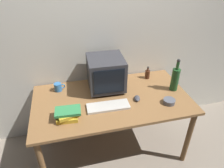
{
  "coord_description": "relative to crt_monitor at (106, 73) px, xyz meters",
  "views": [
    {
      "loc": [
        -0.41,
        -1.67,
        2.05
      ],
      "look_at": [
        0.0,
        0.0,
        0.93
      ],
      "focal_mm": 32.78,
      "sensor_mm": 36.0,
      "label": 1
    }
  ],
  "objects": [
    {
      "name": "mug",
      "position": [
        -0.52,
        0.08,
        -0.15
      ],
      "size": [
        0.12,
        0.08,
        0.09
      ],
      "color": "#3370B2",
      "rests_on": "desk"
    },
    {
      "name": "crt_monitor",
      "position": [
        0.0,
        0.0,
        0.0
      ],
      "size": [
        0.39,
        0.4,
        0.37
      ],
      "color": "#333338",
      "rests_on": "desk"
    },
    {
      "name": "cd_spindle",
      "position": [
        0.56,
        -0.42,
        -0.17
      ],
      "size": [
        0.12,
        0.12,
        0.04
      ],
      "primitive_type": "cylinder",
      "color": "#595B66",
      "rests_on": "desk"
    },
    {
      "name": "book_stack",
      "position": [
        -0.45,
        -0.41,
        -0.14
      ],
      "size": [
        0.24,
        0.17,
        0.1
      ],
      "color": "gold",
      "rests_on": "desk"
    },
    {
      "name": "ground_plane",
      "position": [
        0.02,
        -0.21,
        -0.95
      ],
      "size": [
        6.0,
        6.0,
        0.0
      ],
      "primitive_type": "plane",
      "color": "gray"
    },
    {
      "name": "bottle_short",
      "position": [
        0.53,
        0.09,
        -0.13
      ],
      "size": [
        0.06,
        0.06,
        0.16
      ],
      "color": "#472314",
      "rests_on": "desk"
    },
    {
      "name": "bottle_tall",
      "position": [
        0.72,
        -0.21,
        -0.05
      ],
      "size": [
        0.08,
        0.08,
        0.37
      ],
      "color": "#1E4C23",
      "rests_on": "desk"
    },
    {
      "name": "back_wall",
      "position": [
        0.02,
        0.29,
        0.3
      ],
      "size": [
        4.0,
        0.08,
        2.5
      ],
      "primitive_type": "cube",
      "color": "silver",
      "rests_on": "ground"
    },
    {
      "name": "desk",
      "position": [
        0.02,
        -0.21,
        -0.27
      ],
      "size": [
        1.63,
        0.87,
        0.75
      ],
      "color": "olive",
      "rests_on": "ground"
    },
    {
      "name": "computer_mouse",
      "position": [
        0.26,
        -0.29,
        -0.17
      ],
      "size": [
        0.09,
        0.11,
        0.04
      ],
      "primitive_type": "ellipsoid",
      "rotation": [
        0.0,
        0.0,
        -0.31
      ],
      "color": "#3F3F47",
      "rests_on": "desk"
    },
    {
      "name": "keyboard",
      "position": [
        -0.05,
        -0.34,
        -0.18
      ],
      "size": [
        0.42,
        0.16,
        0.02
      ],
      "primitive_type": "cube",
      "rotation": [
        0.0,
        0.0,
        -0.03
      ],
      "color": "beige",
      "rests_on": "desk"
    }
  ]
}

